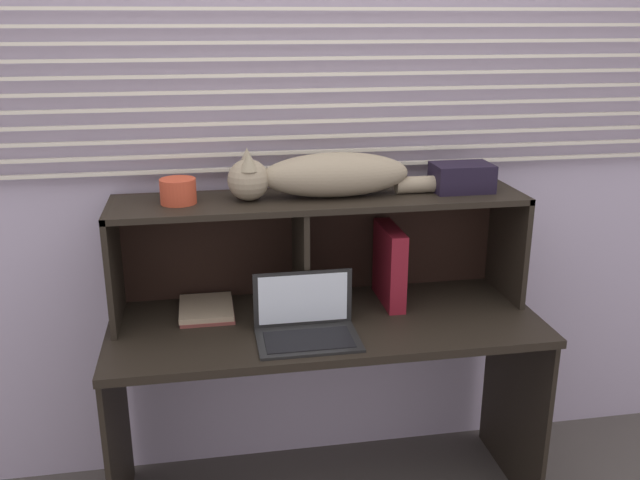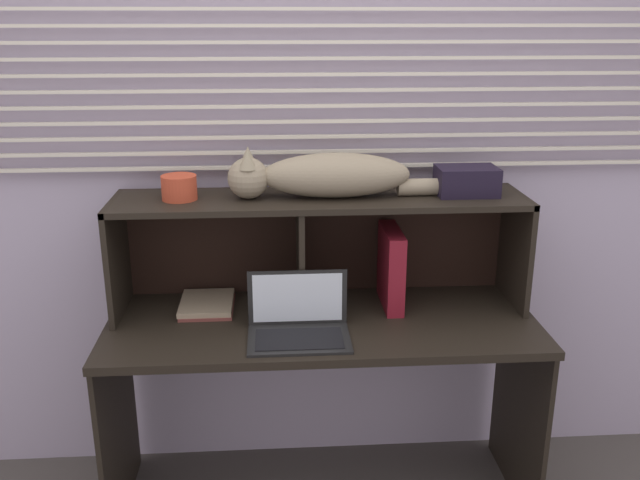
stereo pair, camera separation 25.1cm
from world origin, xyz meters
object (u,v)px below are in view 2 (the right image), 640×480
(small_basket, at_px, (179,188))
(storage_box, at_px, (467,181))
(binder_upright, at_px, (391,267))
(book_stack, at_px, (207,304))
(laptop, at_px, (299,324))
(cat, at_px, (325,176))

(small_basket, bearing_deg, storage_box, 0.00)
(binder_upright, xyz_separation_m, small_basket, (-0.77, 0.00, 0.32))
(book_stack, height_order, small_basket, small_basket)
(laptop, xyz_separation_m, binder_upright, (0.36, 0.25, 0.11))
(cat, distance_m, binder_upright, 0.43)
(cat, height_order, binder_upright, cat)
(laptop, bearing_deg, book_stack, 142.91)
(binder_upright, xyz_separation_m, storage_box, (0.27, 0.00, 0.33))
(cat, distance_m, laptop, 0.53)
(book_stack, xyz_separation_m, storage_box, (0.96, -0.01, 0.46))
(binder_upright, bearing_deg, cat, -180.00)
(small_basket, distance_m, storage_box, 1.03)
(laptop, xyz_separation_m, book_stack, (-0.33, 0.25, -0.03))
(binder_upright, height_order, storage_box, storage_box)
(small_basket, relative_size, storage_box, 0.58)
(cat, height_order, book_stack, cat)
(binder_upright, distance_m, storage_box, 0.42)
(cat, height_order, storage_box, cat)
(cat, xyz_separation_m, laptop, (-0.11, -0.25, -0.46))
(laptop, height_order, storage_box, storage_box)
(cat, relative_size, laptop, 2.57)
(laptop, height_order, binder_upright, binder_upright)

